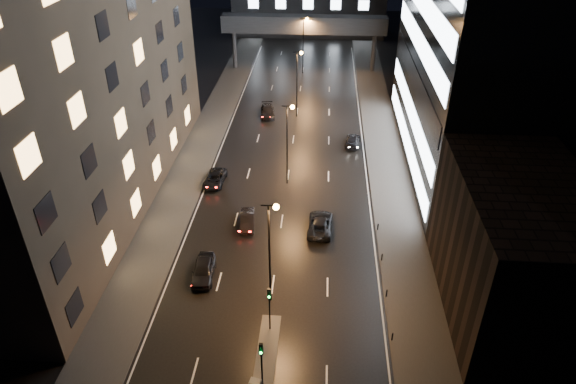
% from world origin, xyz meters
% --- Properties ---
extents(ground, '(160.00, 160.00, 0.00)m').
position_xyz_m(ground, '(0.00, 40.00, 0.00)').
color(ground, black).
rests_on(ground, ground).
extents(sidewalk_left, '(5.00, 110.00, 0.15)m').
position_xyz_m(sidewalk_left, '(-12.50, 35.00, 0.07)').
color(sidewalk_left, '#383533').
rests_on(sidewalk_left, ground).
extents(sidewalk_right, '(5.00, 110.00, 0.15)m').
position_xyz_m(sidewalk_right, '(12.50, 35.00, 0.07)').
color(sidewalk_right, '#383533').
rests_on(sidewalk_right, ground).
extents(building_left, '(15.00, 48.00, 40.00)m').
position_xyz_m(building_left, '(-22.50, 24.00, 20.00)').
color(building_left, '#2D2319').
rests_on(building_left, ground).
extents(building_right_low, '(10.00, 18.00, 12.00)m').
position_xyz_m(building_right_low, '(20.00, 9.00, 6.00)').
color(building_right_low, black).
rests_on(building_right_low, ground).
extents(skybridge, '(30.00, 3.00, 10.00)m').
position_xyz_m(skybridge, '(0.00, 70.00, 8.34)').
color(skybridge, '#333335').
rests_on(skybridge, ground).
extents(median_island, '(1.60, 8.00, 0.15)m').
position_xyz_m(median_island, '(0.30, 2.00, 0.07)').
color(median_island, '#383533').
rests_on(median_island, ground).
extents(traffic_signal_near, '(0.28, 0.34, 4.40)m').
position_xyz_m(traffic_signal_near, '(0.30, 4.49, 3.09)').
color(traffic_signal_near, black).
rests_on(traffic_signal_near, median_island).
extents(traffic_signal_far, '(0.28, 0.34, 4.40)m').
position_xyz_m(traffic_signal_far, '(0.30, -1.01, 3.09)').
color(traffic_signal_far, black).
rests_on(traffic_signal_far, median_island).
extents(bollard_row, '(0.12, 25.12, 0.90)m').
position_xyz_m(bollard_row, '(10.20, 6.50, 0.45)').
color(bollard_row, black).
rests_on(bollard_row, ground).
extents(streetlight_near, '(1.45, 0.50, 10.15)m').
position_xyz_m(streetlight_near, '(0.16, 8.00, 6.50)').
color(streetlight_near, black).
rests_on(streetlight_near, ground).
extents(streetlight_mid_a, '(1.45, 0.50, 10.15)m').
position_xyz_m(streetlight_mid_a, '(0.16, 28.00, 6.50)').
color(streetlight_mid_a, black).
rests_on(streetlight_mid_a, ground).
extents(streetlight_mid_b, '(1.45, 0.50, 10.15)m').
position_xyz_m(streetlight_mid_b, '(0.16, 48.00, 6.50)').
color(streetlight_mid_b, black).
rests_on(streetlight_mid_b, ground).
extents(streetlight_far, '(1.45, 0.50, 10.15)m').
position_xyz_m(streetlight_far, '(0.16, 68.00, 6.50)').
color(streetlight_far, black).
rests_on(streetlight_far, ground).
extents(car_away_a, '(2.20, 4.85, 1.62)m').
position_xyz_m(car_away_a, '(-6.51, 10.60, 0.81)').
color(car_away_a, black).
rests_on(car_away_a, ground).
extents(car_away_b, '(1.90, 4.30, 1.37)m').
position_xyz_m(car_away_b, '(-3.59, 19.00, 0.69)').
color(car_away_b, black).
rests_on(car_away_b, ground).
extents(car_away_c, '(2.42, 4.87, 1.33)m').
position_xyz_m(car_away_c, '(-8.69, 27.34, 0.66)').
color(car_away_c, black).
rests_on(car_away_c, ground).
extents(car_away_d, '(2.71, 5.25, 1.46)m').
position_xyz_m(car_away_d, '(-4.47, 47.91, 0.73)').
color(car_away_d, black).
rests_on(car_away_d, ground).
extents(car_toward_a, '(2.70, 5.44, 1.48)m').
position_xyz_m(car_toward_a, '(4.15, 18.77, 0.74)').
color(car_toward_a, black).
rests_on(car_toward_a, ground).
extents(car_toward_b, '(2.42, 4.76, 1.32)m').
position_xyz_m(car_toward_b, '(8.25, 38.87, 0.66)').
color(car_toward_b, black).
rests_on(car_toward_b, ground).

